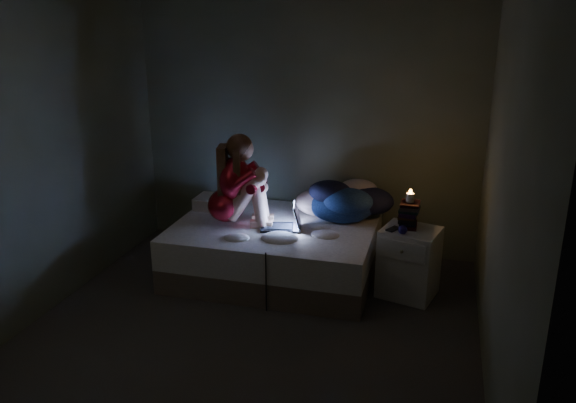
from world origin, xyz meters
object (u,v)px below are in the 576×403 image
at_px(woman, 226,179).
at_px(phone, 395,231).
at_px(candle, 410,197).
at_px(nightstand, 409,262).
at_px(laptop, 280,215).
at_px(bed, 275,249).

xyz_separation_m(woman, phone, (1.60, -0.09, -0.32)).
bearing_deg(candle, nightstand, -59.20).
bearing_deg(phone, nightstand, 47.28).
relative_size(woman, nightstand, 1.39).
bearing_deg(nightstand, phone, -132.10).
height_order(laptop, nightstand, laptop).
bearing_deg(woman, candle, -10.17).
height_order(woman, laptop, woman).
relative_size(candle, phone, 0.57).
relative_size(nightstand, phone, 4.56).
xyz_separation_m(bed, candle, (1.26, -0.04, 0.66)).
bearing_deg(laptop, bed, 117.29).
height_order(laptop, candle, candle).
bearing_deg(woman, phone, -15.16).
xyz_separation_m(woman, nightstand, (1.74, -0.00, -0.65)).
bearing_deg(woman, bed, -0.20).
xyz_separation_m(bed, nightstand, (1.29, -0.10, 0.06)).
xyz_separation_m(nightstand, phone, (-0.14, -0.09, 0.32)).
relative_size(bed, laptop, 5.11).
bearing_deg(nightstand, candle, 135.59).
distance_m(bed, laptop, 0.41).
relative_size(laptop, phone, 2.65).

